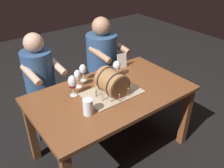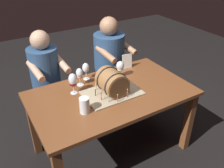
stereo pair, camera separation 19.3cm
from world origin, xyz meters
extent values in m
plane|color=black|center=(0.00, 0.00, 0.00)|extent=(8.00, 8.00, 0.00)
cube|color=brown|center=(0.00, 0.00, 0.71)|extent=(1.49, 0.87, 0.03)
cube|color=brown|center=(0.68, -0.37, 0.34)|extent=(0.07, 0.07, 0.69)
cube|color=brown|center=(-0.68, 0.37, 0.34)|extent=(0.07, 0.07, 0.69)
cube|color=brown|center=(0.68, 0.37, 0.34)|extent=(0.07, 0.07, 0.69)
cube|color=tan|center=(-0.01, -0.02, 0.73)|extent=(0.52, 0.34, 0.01)
cylinder|color=olive|center=(-0.01, -0.02, 0.85)|extent=(0.22, 0.25, 0.22)
cylinder|color=brown|center=(-0.01, -0.15, 0.85)|extent=(0.19, 0.00, 0.19)
cylinder|color=brown|center=(-0.01, 0.11, 0.85)|extent=(0.19, 0.00, 0.19)
torus|color=black|center=(-0.01, -0.09, 0.85)|extent=(0.24, 0.01, 0.24)
torus|color=black|center=(-0.01, 0.05, 0.85)|extent=(0.24, 0.01, 0.24)
cylinder|color=silver|center=(0.15, -0.01, 0.77)|extent=(0.01, 0.01, 0.07)
sphere|color=#F9C64C|center=(0.15, -0.01, 0.82)|extent=(0.01, 0.01, 0.01)
cylinder|color=#EAD666|center=(0.13, 0.06, 0.77)|extent=(0.01, 0.01, 0.06)
sphere|color=#F9C64C|center=(0.13, 0.06, 0.81)|extent=(0.01, 0.01, 0.01)
cylinder|color=#EAD666|center=(0.05, 0.13, 0.78)|extent=(0.01, 0.01, 0.08)
sphere|color=#F9C64C|center=(0.05, 0.13, 0.82)|extent=(0.01, 0.01, 0.01)
cylinder|color=#EAD666|center=(-0.04, 0.13, 0.77)|extent=(0.01, 0.01, 0.07)
sphere|color=#F9C64C|center=(-0.04, 0.13, 0.81)|extent=(0.01, 0.01, 0.01)
cylinder|color=#EAD666|center=(-0.11, 0.10, 0.77)|extent=(0.01, 0.01, 0.07)
sphere|color=#F9C64C|center=(-0.11, 0.10, 0.81)|extent=(0.01, 0.01, 0.01)
cylinder|color=black|center=(-0.16, 0.01, 0.77)|extent=(0.01, 0.01, 0.07)
sphere|color=#F9C64C|center=(-0.16, 0.01, 0.81)|extent=(0.01, 0.01, 0.01)
cylinder|color=#D64C47|center=(-0.15, -0.08, 0.77)|extent=(0.01, 0.01, 0.07)
sphere|color=#F9C64C|center=(-0.15, -0.08, 0.82)|extent=(0.01, 0.01, 0.01)
cylinder|color=silver|center=(-0.11, -0.13, 0.77)|extent=(0.01, 0.01, 0.07)
sphere|color=#F9C64C|center=(-0.11, -0.13, 0.81)|extent=(0.01, 0.01, 0.01)
cylinder|color=#D64C47|center=(-0.04, -0.17, 0.77)|extent=(0.01, 0.01, 0.06)
sphere|color=#F9C64C|center=(-0.04, -0.17, 0.81)|extent=(0.01, 0.01, 0.01)
cylinder|color=#D64C47|center=(0.07, -0.16, 0.77)|extent=(0.01, 0.01, 0.08)
sphere|color=#F9C64C|center=(0.07, -0.16, 0.82)|extent=(0.01, 0.01, 0.01)
cylinder|color=#D64C47|center=(0.13, -0.10, 0.77)|extent=(0.01, 0.01, 0.07)
sphere|color=#F9C64C|center=(0.13, -0.10, 0.81)|extent=(0.01, 0.01, 0.01)
cylinder|color=white|center=(0.23, 0.21, 0.73)|extent=(0.07, 0.07, 0.00)
cylinder|color=white|center=(0.23, 0.21, 0.76)|extent=(0.01, 0.01, 0.07)
ellipsoid|color=white|center=(0.23, 0.21, 0.85)|extent=(0.08, 0.08, 0.10)
cylinder|color=beige|center=(0.23, 0.21, 0.82)|extent=(0.07, 0.07, 0.03)
cylinder|color=white|center=(-0.19, 0.27, 0.73)|extent=(0.07, 0.07, 0.00)
cylinder|color=white|center=(-0.19, 0.27, 0.77)|extent=(0.01, 0.01, 0.08)
ellipsoid|color=white|center=(-0.19, 0.27, 0.86)|extent=(0.06, 0.06, 0.09)
cylinder|color=pink|center=(-0.19, 0.27, 0.83)|extent=(0.05, 0.05, 0.04)
cylinder|color=white|center=(-0.09, 0.34, 0.73)|extent=(0.06, 0.06, 0.00)
cylinder|color=white|center=(-0.09, 0.34, 0.77)|extent=(0.01, 0.01, 0.07)
ellipsoid|color=white|center=(-0.09, 0.34, 0.85)|extent=(0.07, 0.07, 0.10)
cylinder|color=white|center=(-0.30, 0.17, 0.73)|extent=(0.07, 0.07, 0.00)
cylinder|color=white|center=(-0.30, 0.17, 0.77)|extent=(0.01, 0.01, 0.08)
ellipsoid|color=white|center=(-0.30, 0.17, 0.87)|extent=(0.08, 0.08, 0.12)
cylinder|color=maroon|center=(-0.30, 0.17, 0.83)|extent=(0.06, 0.06, 0.03)
cylinder|color=white|center=(-0.34, -0.14, 0.79)|extent=(0.08, 0.08, 0.14)
cylinder|color=#C6842D|center=(-0.34, -0.14, 0.77)|extent=(0.08, 0.08, 0.10)
cylinder|color=white|center=(-0.34, -0.14, 0.83)|extent=(0.08, 0.08, 0.01)
cube|color=silver|center=(0.40, 0.34, 0.80)|extent=(0.11, 0.04, 0.16)
cube|color=#1B2D46|center=(-0.40, 0.73, 0.23)|extent=(0.34, 0.32, 0.45)
cylinder|color=#2D4C75|center=(-0.40, 0.73, 0.72)|extent=(0.35, 0.35, 0.53)
sphere|color=tan|center=(-0.40, 0.73, 1.07)|extent=(0.20, 0.20, 0.20)
cylinder|color=tan|center=(-0.24, 0.61, 0.83)|extent=(0.11, 0.31, 0.14)
cylinder|color=tan|center=(-0.52, 0.58, 0.83)|extent=(0.11, 0.31, 0.14)
cube|color=#1B2D46|center=(0.40, 0.73, 0.23)|extent=(0.34, 0.32, 0.45)
cylinder|color=#2D4C75|center=(0.40, 0.73, 0.72)|extent=(0.43, 0.43, 0.54)
sphere|color=#A87A5B|center=(0.40, 0.73, 1.09)|extent=(0.22, 0.22, 0.22)
cylinder|color=#A87A5B|center=(0.59, 0.63, 0.83)|extent=(0.13, 0.32, 0.14)
cylinder|color=#A87A5B|center=(0.26, 0.57, 0.83)|extent=(0.13, 0.32, 0.14)
camera|label=1|loc=(-1.12, -1.50, 1.93)|focal=38.63mm
camera|label=2|loc=(-0.96, -1.61, 1.93)|focal=38.63mm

